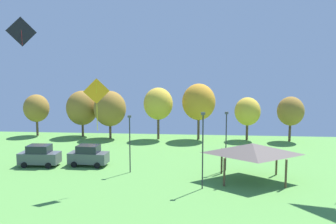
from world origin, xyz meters
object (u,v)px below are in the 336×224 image
(treeline_tree_2, at_px, (110,109))
(treeline_tree_3, at_px, (158,104))
(treeline_tree_6, at_px, (291,111))
(kite_flying_4, at_px, (97,93))
(parked_car_second_from_left, at_px, (88,156))
(parked_car_leftmost, at_px, (40,156))
(light_post_2, at_px, (130,140))
(park_pavilion, at_px, (252,149))
(light_post_0, at_px, (226,138))
(treeline_tree_5, at_px, (247,112))
(treeline_tree_4, at_px, (199,102))
(kite_flying_2, at_px, (21,32))
(treeline_tree_0, at_px, (36,108))
(light_post_1, at_px, (203,146))
(treeline_tree_1, at_px, (82,108))

(treeline_tree_2, relative_size, treeline_tree_3, 0.93)
(treeline_tree_3, xyz_separation_m, treeline_tree_6, (19.44, 0.14, -0.93))
(kite_flying_4, distance_m, parked_car_second_from_left, 10.86)
(parked_car_leftmost, xyz_separation_m, light_post_2, (10.35, -1.52, 2.21))
(treeline_tree_6, bearing_deg, light_post_2, -138.82)
(parked_car_second_from_left, xyz_separation_m, treeline_tree_2, (-1.48, 15.38, 3.46))
(park_pavilion, height_order, light_post_0, light_post_0)
(parked_car_second_from_left, bearing_deg, treeline_tree_6, 34.96)
(light_post_2, bearing_deg, treeline_tree_6, 41.18)
(treeline_tree_2, xyz_separation_m, treeline_tree_6, (26.81, 0.27, -0.14))
(kite_flying_4, distance_m, light_post_0, 14.37)
(treeline_tree_2, bearing_deg, light_post_2, -69.55)
(treeline_tree_3, relative_size, treeline_tree_5, 1.22)
(treeline_tree_4, bearing_deg, park_pavilion, -75.11)
(kite_flying_4, height_order, light_post_0, kite_flying_4)
(treeline_tree_4, relative_size, treeline_tree_5, 1.31)
(kite_flying_2, bearing_deg, parked_car_leftmost, 69.66)
(treeline_tree_0, bearing_deg, park_pavilion, -33.42)
(treeline_tree_3, bearing_deg, light_post_1, -73.53)
(parked_car_second_from_left, xyz_separation_m, light_post_2, (5.04, -2.10, 2.23))
(light_post_2, bearing_deg, park_pavilion, -7.30)
(parked_car_leftmost, xyz_separation_m, treeline_tree_0, (-8.38, 17.26, 3.23))
(treeline_tree_3, bearing_deg, light_post_0, -60.75)
(treeline_tree_4, distance_m, treeline_tree_5, 7.38)
(kite_flying_2, distance_m, treeline_tree_5, 32.57)
(kite_flying_2, xyz_separation_m, parked_car_leftmost, (0.58, 1.56, -13.17))
(kite_flying_2, distance_m, parked_car_leftmost, 13.27)
(parked_car_leftmost, height_order, treeline_tree_0, treeline_tree_0)
(treeline_tree_3, bearing_deg, park_pavilion, -59.67)
(light_post_0, height_order, treeline_tree_5, treeline_tree_5)
(light_post_2, bearing_deg, parked_car_leftmost, 171.66)
(park_pavilion, height_order, treeline_tree_5, treeline_tree_5)
(light_post_2, relative_size, treeline_tree_5, 0.93)
(parked_car_leftmost, relative_size, treeline_tree_6, 0.66)
(parked_car_second_from_left, height_order, treeline_tree_1, treeline_tree_1)
(treeline_tree_0, relative_size, treeline_tree_5, 1.03)
(light_post_0, distance_m, treeline_tree_1, 27.24)
(light_post_2, height_order, treeline_tree_3, treeline_tree_3)
(light_post_1, relative_size, treeline_tree_1, 0.95)
(park_pavilion, xyz_separation_m, treeline_tree_2, (-18.59, 19.03, 1.52))
(treeline_tree_2, relative_size, treeline_tree_4, 0.87)
(kite_flying_4, relative_size, light_post_2, 0.77)
(kite_flying_2, height_order, parked_car_second_from_left, kite_flying_2)
(light_post_2, distance_m, treeline_tree_2, 18.70)
(parked_car_leftmost, height_order, treeline_tree_5, treeline_tree_5)
(treeline_tree_4, xyz_separation_m, treeline_tree_5, (7.24, 0.33, -1.39))
(treeline_tree_2, distance_m, treeline_tree_5, 20.69)
(treeline_tree_4, bearing_deg, treeline_tree_5, 2.64)
(light_post_1, bearing_deg, treeline_tree_0, 138.39)
(treeline_tree_3, bearing_deg, kite_flying_4, -96.68)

